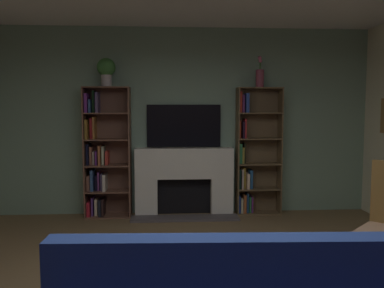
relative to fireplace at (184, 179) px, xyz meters
The scene contains 7 objects.
wall_back_accent 0.88m from the fireplace, 90.00° to the left, with size 5.76×0.06×2.80m, color gray.
fireplace is the anchor object (origin of this frame).
tv 0.80m from the fireplace, 90.00° to the left, with size 1.11×0.06×0.64m, color black.
bookshelf_left 1.26m from the fireplace, behind, with size 0.67×0.32×1.91m.
bookshelf_right 1.11m from the fireplace, ahead, with size 0.67×0.28×1.91m.
potted_plant 1.97m from the fireplace, behind, with size 0.27×0.27×0.41m.
vase_with_flowers 1.89m from the fireplace, ahead, with size 0.12×0.12×0.46m.
Camera 1 is at (-0.27, -2.83, 1.60)m, focal length 37.78 mm.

